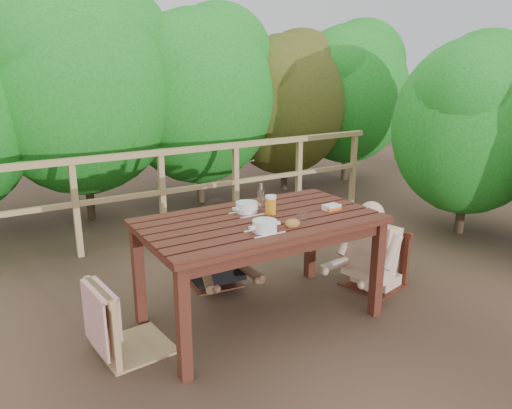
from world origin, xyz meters
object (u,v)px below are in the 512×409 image
chair_far (213,238)px  bottle (261,198)px  soup_near (265,227)px  tumbler (302,218)px  beer_glass (271,206)px  butter_tub (332,208)px  soup_far (247,208)px  bread_roll (292,224)px  chair_left (130,284)px  diner_right (380,214)px  table (259,270)px  woman (211,216)px  chair_right (376,236)px

chair_far → bottle: bottle is taller
soup_near → tumbler: bearing=8.1°
beer_glass → butter_tub: size_ratio=1.22×
soup_near → soup_far: (0.12, 0.44, 0.00)m
tumbler → bread_roll: bearing=-155.0°
bottle → butter_tub: 0.55m
chair_left → diner_right: 2.16m
table → woman: woman is taller
table → butter_tub: 0.73m
table → chair_far: (-0.02, 0.74, 0.03)m
chair_right → chair_left: bearing=-106.3°
table → butter_tub: (0.58, -0.12, 0.43)m
table → bread_roll: bearing=-70.8°
chair_far → beer_glass: beer_glass is taller
chair_far → woman: bearing=95.6°
bottle → chair_far: bearing=102.5°
diner_right → tumbler: diner_right is taller
chair_left → woman: woman is taller
table → woman: bearing=91.8°
soup_near → butter_tub: size_ratio=2.15×
chair_left → soup_near: bearing=-118.6°
table → beer_glass: bearing=16.1°
beer_glass → tumbler: 0.28m
chair_right → bread_roll: 1.16m
chair_right → bread_roll: bearing=-90.0°
diner_right → soup_near: (-1.32, -0.25, 0.19)m
soup_near → butter_tub: soup_near is taller
soup_far → bottle: size_ratio=1.24×
chair_right → diner_right: size_ratio=0.71×
beer_glass → butter_tub: bearing=-18.2°
chair_right → woman: woman is taller
table → soup_far: (-0.01, 0.17, 0.44)m
tumbler → woman: bearing=104.0°
chair_left → soup_far: bearing=-90.5°
chair_left → woman: 1.16m
bread_roll → bottle: bearing=88.6°
woman → soup_far: bearing=97.0°
diner_right → butter_tub: size_ratio=9.97×
butter_tub → chair_far: bearing=120.0°
woman → bread_roll: 1.07m
beer_glass → bread_roll: bearing=-94.0°
chair_right → butter_tub: (-0.59, -0.09, 0.36)m
woman → diner_right: bearing=152.8°
soup_far → butter_tub: soup_far is taller
bottle → chair_left: bearing=-176.4°
soup_far → bread_roll: 0.46m
tumbler → butter_tub: 0.37m
bread_roll → bottle: bottle is taller
chair_right → soup_far: (-1.17, 0.19, 0.38)m
chair_left → diner_right: diner_right is taller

